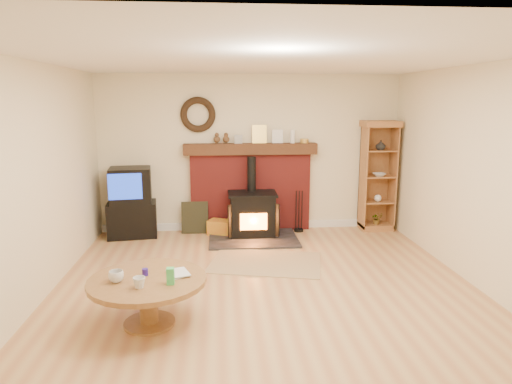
{
  "coord_description": "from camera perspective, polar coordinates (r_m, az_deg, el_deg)",
  "views": [
    {
      "loc": [
        -0.53,
        -4.84,
        2.19
      ],
      "look_at": [
        -0.04,
        1.0,
        1.0
      ],
      "focal_mm": 32.0,
      "sensor_mm": 36.0,
      "label": 1
    }
  ],
  "objects": [
    {
      "name": "ground",
      "position": [
        5.34,
        1.4,
        -12.71
      ],
      "size": [
        5.5,
        5.5,
        0.0
      ],
      "primitive_type": "plane",
      "color": "#B07649",
      "rests_on": "ground"
    },
    {
      "name": "room_shell",
      "position": [
        4.99,
        1.17,
        6.03
      ],
      "size": [
        5.02,
        5.52,
        2.61
      ],
      "color": "beige",
      "rests_on": "ground"
    },
    {
      "name": "chimney_breast",
      "position": [
        7.66,
        -0.69,
        1.05
      ],
      "size": [
        2.2,
        0.22,
        1.78
      ],
      "color": "maroon",
      "rests_on": "ground"
    },
    {
      "name": "wood_stove",
      "position": [
        7.37,
        -0.44,
        -2.95
      ],
      "size": [
        1.4,
        1.0,
        1.28
      ],
      "color": "black",
      "rests_on": "ground"
    },
    {
      "name": "area_rug",
      "position": [
        6.31,
        1.21,
        -8.78
      ],
      "size": [
        1.67,
        1.33,
        0.01
      ],
      "primitive_type": "cube",
      "rotation": [
        0.0,
        0.0,
        -0.23
      ],
      "color": "brown",
      "rests_on": "ground"
    },
    {
      "name": "tv_unit",
      "position": [
        7.63,
        -15.29,
        -1.42
      ],
      "size": [
        0.83,
        0.62,
        1.13
      ],
      "color": "black",
      "rests_on": "ground"
    },
    {
      "name": "curio_cabinet",
      "position": [
        7.97,
        14.95,
        1.98
      ],
      "size": [
        0.59,
        0.43,
        1.85
      ],
      "color": "brown",
      "rests_on": "ground"
    },
    {
      "name": "firelog_box",
      "position": [
        7.53,
        -4.41,
        -4.46
      ],
      "size": [
        0.47,
        0.39,
        0.25
      ],
      "primitive_type": "cube",
      "rotation": [
        0.0,
        0.0,
        -0.42
      ],
      "color": "yellow",
      "rests_on": "ground"
    },
    {
      "name": "leaning_painting",
      "position": [
        7.65,
        -7.65,
        -3.18
      ],
      "size": [
        0.44,
        0.12,
        0.53
      ],
      "primitive_type": "cube",
      "rotation": [
        -0.17,
        0.0,
        0.0
      ],
      "color": "black",
      "rests_on": "ground"
    },
    {
      "name": "fire_tools",
      "position": [
        7.74,
        5.36,
        -3.96
      ],
      "size": [
        0.16,
        0.16,
        0.7
      ],
      "color": "black",
      "rests_on": "ground"
    },
    {
      "name": "coffee_table",
      "position": [
        4.66,
        -13.42,
        -11.5
      ],
      "size": [
        1.15,
        1.15,
        0.64
      ],
      "color": "brown",
      "rests_on": "ground"
    }
  ]
}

